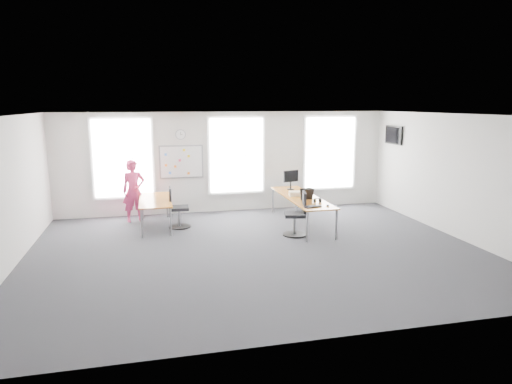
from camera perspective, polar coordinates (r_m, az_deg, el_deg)
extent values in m
plane|color=#242328|center=(10.28, 0.15, -7.34)|extent=(10.00, 10.00, 0.00)
plane|color=white|center=(9.76, 0.16, 9.61)|extent=(10.00, 10.00, 0.00)
plane|color=silver|center=(13.79, -3.71, 3.76)|extent=(10.00, 0.00, 10.00)
plane|color=silver|center=(6.19, 8.81, -5.45)|extent=(10.00, 0.00, 10.00)
plane|color=silver|center=(10.03, -28.84, -0.35)|extent=(0.00, 10.00, 10.00)
plane|color=silver|center=(12.08, 23.91, 1.79)|extent=(0.00, 10.00, 10.00)
cube|color=white|center=(13.57, -16.31, 4.07)|extent=(1.60, 0.06, 2.20)
cube|color=white|center=(13.79, -2.46, 4.61)|extent=(1.60, 0.06, 2.20)
cube|color=white|center=(14.65, 9.18, 4.85)|extent=(1.60, 0.06, 2.20)
cube|color=#AE5C31|center=(12.31, 5.69, -0.65)|extent=(0.85, 3.19, 0.03)
cylinder|color=gray|center=(10.87, 6.45, -4.34)|extent=(0.05, 0.05, 0.75)
cylinder|color=gray|center=(11.13, 10.01, -4.07)|extent=(0.05, 0.05, 0.75)
cylinder|color=gray|center=(13.72, 2.14, -1.04)|extent=(0.05, 0.05, 0.75)
cylinder|color=gray|center=(13.93, 5.05, -0.90)|extent=(0.05, 0.05, 0.75)
cube|color=#AE5C31|center=(12.33, -12.51, -0.97)|extent=(0.82, 2.05, 0.03)
cylinder|color=gray|center=(11.47, -14.11, -3.86)|extent=(0.05, 0.05, 0.72)
cylinder|color=gray|center=(11.48, -10.60, -3.71)|extent=(0.05, 0.05, 0.72)
cylinder|color=gray|center=(13.35, -14.02, -1.77)|extent=(0.05, 0.05, 0.72)
cylinder|color=gray|center=(13.36, -11.01, -1.64)|extent=(0.05, 0.05, 0.72)
cylinder|color=black|center=(11.48, 4.83, -5.32)|extent=(0.59, 0.59, 0.03)
cylinder|color=gray|center=(11.41, 4.85, -4.10)|extent=(0.07, 0.07, 0.47)
cube|color=black|center=(11.35, 4.87, -2.83)|extent=(0.59, 0.59, 0.08)
cube|color=black|center=(11.30, 6.04, -1.27)|extent=(0.16, 0.47, 0.51)
cylinder|color=black|center=(12.33, -9.50, -4.28)|extent=(0.58, 0.58, 0.03)
cylinder|color=gray|center=(12.27, -9.54, -3.15)|extent=(0.07, 0.07, 0.47)
cube|color=black|center=(12.21, -9.58, -1.99)|extent=(0.50, 0.50, 0.08)
cube|color=black|center=(12.14, -10.68, -0.59)|extent=(0.07, 0.47, 0.50)
imported|color=#C83163|center=(13.06, -15.04, 0.14)|extent=(0.71, 0.55, 1.72)
cube|color=silver|center=(13.60, -9.32, 3.74)|extent=(1.20, 0.03, 0.90)
cylinder|color=gray|center=(13.52, -9.42, 7.11)|extent=(0.30, 0.04, 0.30)
cube|color=black|center=(14.46, 16.84, 6.83)|extent=(0.06, 0.90, 0.55)
cube|color=black|center=(11.10, 7.14, -1.83)|extent=(0.46, 0.28, 0.02)
ellipsoid|color=black|center=(11.25, 8.98, -1.65)|extent=(0.08, 0.12, 0.04)
cylinder|color=black|center=(11.56, 7.79, -1.36)|extent=(0.08, 0.08, 0.01)
cylinder|color=black|center=(11.59, 7.35, -1.09)|extent=(0.04, 0.10, 0.10)
cylinder|color=black|center=(11.65, 8.04, -1.05)|extent=(0.04, 0.10, 0.10)
cylinder|color=gold|center=(11.59, 7.35, -1.09)|extent=(0.01, 0.10, 0.10)
cube|color=black|center=(11.61, 7.70, -0.81)|extent=(0.17, 0.02, 0.02)
cube|color=black|center=(11.94, 6.31, -0.21)|extent=(0.37, 0.19, 0.30)
cube|color=orange|center=(11.86, 6.45, -0.34)|extent=(0.36, 0.20, 0.27)
cube|color=black|center=(11.84, 6.48, -0.31)|extent=(0.38, 0.21, 0.29)
cube|color=beige|center=(12.40, 4.98, -0.19)|extent=(0.37, 0.30, 0.12)
cylinder|color=black|center=(13.30, 4.34, 0.36)|extent=(0.21, 0.21, 0.02)
cylinder|color=black|center=(13.28, 4.35, 0.80)|extent=(0.04, 0.04, 0.21)
cube|color=black|center=(13.22, 4.39, 1.99)|extent=(0.49, 0.19, 0.34)
cube|color=black|center=(13.20, 4.41, 1.98)|extent=(0.44, 0.15, 0.30)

